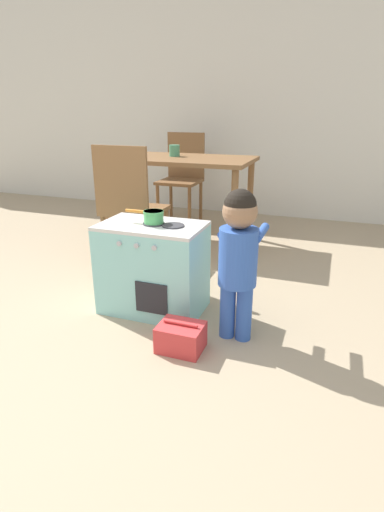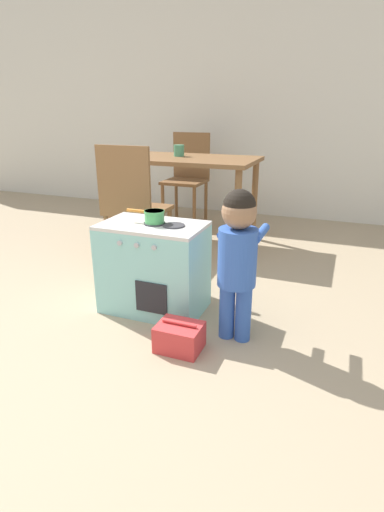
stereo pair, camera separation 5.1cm
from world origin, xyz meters
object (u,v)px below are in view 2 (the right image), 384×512
dining_chair_far (187,175)px  dining_chair_near (133,204)px  toy_basket (179,337)px  play_kitchen (154,267)px  cup_on_table (179,151)px  dining_table (183,169)px  child_figure (238,250)px  toy_pot (154,216)px

dining_chair_far → dining_chair_near: bearing=96.0°
toy_basket → dining_chair_near: bearing=129.5°
play_kitchen → dining_chair_far: bearing=106.5°
dining_chair_far → cup_on_table: bearing=105.7°
play_kitchen → dining_table: 1.43m
dining_table → cup_on_table: cup_on_table is taller
child_figure → cup_on_table: bearing=122.4°
child_figure → toy_basket: size_ratio=3.55×
toy_pot → dining_chair_far: 2.12m
play_kitchen → child_figure: size_ratio=0.75×
dining_table → cup_on_table: (-0.06, 0.05, 0.15)m
toy_pot → cup_on_table: 1.47m
child_figure → play_kitchen: bearing=164.9°
dining_chair_far → cup_on_table: size_ratio=9.43×
play_kitchen → dining_chair_far: 2.13m
play_kitchen → dining_table: size_ratio=0.47×
play_kitchen → cup_on_table: bearing=106.9°
toy_pot → cup_on_table: size_ratio=2.37×
toy_basket → dining_table: (-0.68, 1.69, 0.60)m
dining_chair_near → dining_chair_far: same height
toy_basket → dining_chair_far: 2.60m
play_kitchen → cup_on_table: (-0.42, 1.38, 0.55)m
cup_on_table → play_kitchen: bearing=-73.1°
dining_chair_far → dining_table: bearing=109.3°
toy_pot → child_figure: (0.54, -0.15, -0.09)m
toy_pot → dining_table: bearing=105.4°
toy_pot → toy_basket: toy_pot is taller
dining_table → dining_chair_near: size_ratio=1.38×
play_kitchen → child_figure: (0.55, -0.15, 0.23)m
child_figure → cup_on_table: 1.84m
toy_basket → dining_table: dining_table is taller
dining_table → toy_pot: bearing=-74.6°
child_figure → dining_chair_far: dining_chair_far is taller
play_kitchen → dining_chair_near: size_ratio=0.65×
play_kitchen → toy_basket: bearing=-48.6°
play_kitchen → toy_pot: toy_pot is taller
toy_basket → cup_on_table: size_ratio=2.30×
cup_on_table → toy_basket: bearing=-67.0°
dining_chair_near → cup_on_table: size_ratio=9.43×
child_figure → dining_table: size_ratio=0.63×
toy_pot → dining_chair_near: bearing=128.9°
play_kitchen → toy_basket: 0.53m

